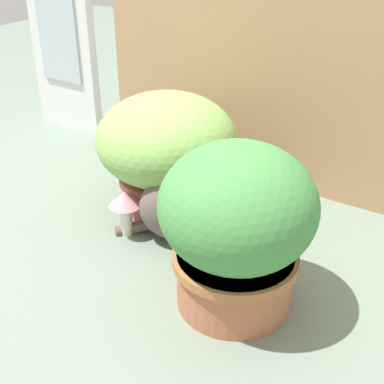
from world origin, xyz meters
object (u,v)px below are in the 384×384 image
(leafy_planter, at_px, (237,225))
(cat, at_px, (189,201))
(grass_planter, at_px, (167,149))
(mushroom_ornament_pink, at_px, (125,204))

(leafy_planter, xyz_separation_m, cat, (-0.26, 0.19, -0.11))
(leafy_planter, bearing_deg, grass_planter, 145.14)
(cat, bearing_deg, grass_planter, 147.06)
(leafy_planter, relative_size, cat, 1.21)
(grass_planter, xyz_separation_m, cat, (0.15, -0.10, -0.10))
(grass_planter, relative_size, cat, 1.23)
(cat, bearing_deg, mushroom_ornament_pink, -149.48)
(leafy_planter, distance_m, cat, 0.34)
(grass_planter, height_order, leafy_planter, leafy_planter)
(cat, relative_size, mushroom_ornament_pink, 2.40)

